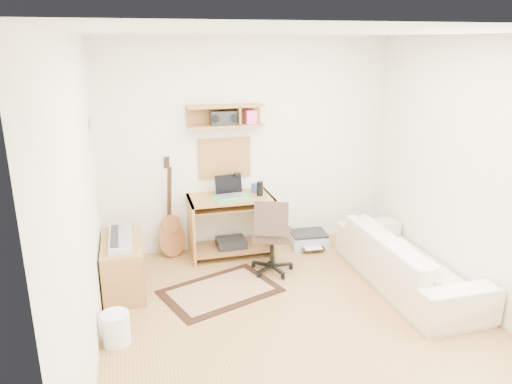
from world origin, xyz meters
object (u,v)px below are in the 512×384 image
object	(u,v)px
printer	(308,239)
cabinet	(123,265)
task_chair	(272,235)
sofa	(408,251)
desk	(231,226)

from	to	relation	value
printer	cabinet	bearing A→B (deg)	-162.24
task_chair	printer	world-z (taller)	task_chair
task_chair	sofa	xyz separation A→B (m)	(1.32, -0.68, -0.07)
sofa	desk	bearing A→B (deg)	52.92
sofa	task_chair	bearing A→B (deg)	62.84
cabinet	sofa	distance (m)	3.04
task_chair	cabinet	xyz separation A→B (m)	(-1.64, 0.01, -0.18)
printer	sofa	world-z (taller)	sofa
desk	printer	size ratio (longest dim) A/B	2.15
sofa	printer	bearing A→B (deg)	27.53
cabinet	printer	distance (m)	2.38
desk	cabinet	bearing A→B (deg)	-155.99
task_chair	sofa	size ratio (longest dim) A/B	0.46
desk	sofa	size ratio (longest dim) A/B	0.50
task_chair	cabinet	size ratio (longest dim) A/B	1.01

